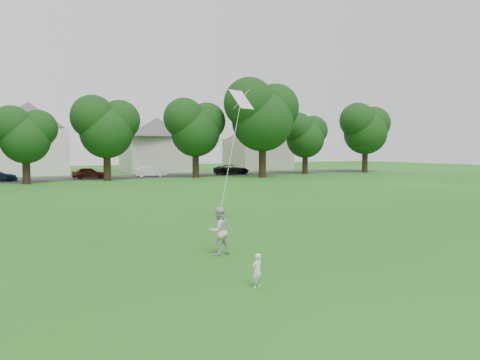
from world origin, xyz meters
TOP-DOWN VIEW (x-y plane):
  - ground at (0.00, 0.00)m, footprint 160.00×160.00m
  - street at (0.00, 42.00)m, footprint 90.00×7.00m
  - toddler at (0.72, -0.57)m, footprint 0.33×0.26m
  - older_boy at (1.42, 2.86)m, footprint 0.78×0.66m
  - kite at (3.12, 5.28)m, footprint 2.34×2.93m
  - tree_row at (1.05, 36.17)m, footprint 82.94×9.89m
  - parked_cars at (-2.82, 41.00)m, footprint 55.66×2.25m
  - house_row at (-1.54, 52.00)m, footprint 76.42×12.77m

SIDE VIEW (x-z plane):
  - ground at x=0.00m, z-range 0.00..0.00m
  - street at x=0.00m, z-range 0.00..0.01m
  - toddler at x=0.72m, z-range 0.00..0.80m
  - parked_cars at x=-2.82m, z-range -0.03..1.23m
  - older_boy at x=1.42m, z-range 0.00..1.45m
  - kite at x=3.12m, z-range -0.49..6.78m
  - house_row at x=-1.54m, z-range -0.37..10.16m
  - tree_row at x=1.05m, z-range 0.69..12.04m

